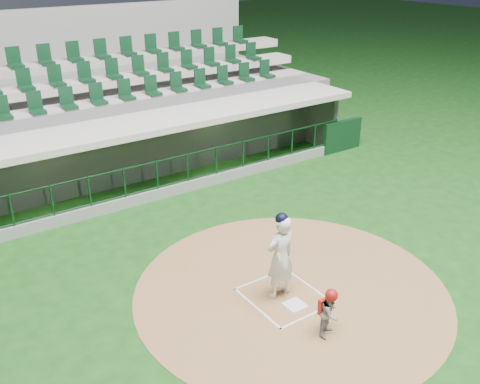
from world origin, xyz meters
The scene contains 8 objects.
ground centered at (0.00, 0.00, 0.00)m, with size 120.00×120.00×0.00m, color #124112.
dirt_circle centered at (0.30, -0.20, 0.01)m, with size 7.20×7.20×0.01m, color brown.
home_plate centered at (0.00, -0.70, 0.02)m, with size 0.43×0.43×0.02m, color silver.
batter_box_chalk centered at (0.00, -0.30, 0.02)m, with size 1.55×1.80×0.01m.
dugout_structure centered at (0.06, 7.81, 0.96)m, with size 16.40×3.70×3.00m.
seating_deck centered at (0.00, 10.91, 1.42)m, with size 17.00×6.72×5.15m.
batter centered at (-0.05, -0.19, 1.04)m, with size 0.91×0.90×2.08m.
catcher centered at (-0.04, -1.80, 0.55)m, with size 0.59×0.54×1.07m.
Camera 1 is at (-6.44, -7.96, 7.20)m, focal length 40.00 mm.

